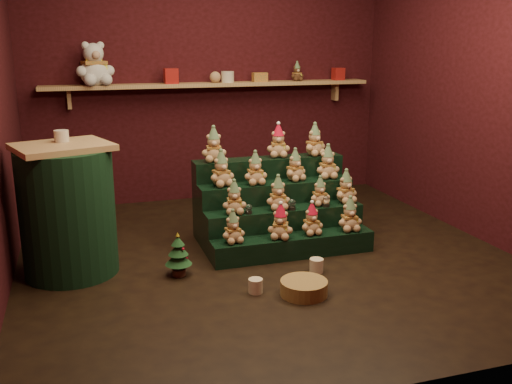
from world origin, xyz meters
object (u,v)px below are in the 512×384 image
object	(u,v)px
mug_left	(256,286)
white_bear	(94,58)
wicker_basket	(304,288)
snow_globe_a	(249,209)
snow_globe_b	(292,204)
side_table	(68,211)
riser_tier_front	(293,246)
snow_globe_c	(326,201)
mug_right	(316,265)
mini_christmas_tree	(178,255)
brown_bear	(297,72)

from	to	relation	value
mug_left	white_bear	distance (m)	3.08
mug_left	wicker_basket	size ratio (longest dim) A/B	0.31
snow_globe_a	snow_globe_b	xyz separation A→B (m)	(0.39, 0.00, 0.01)
snow_globe_a	side_table	xyz separation A→B (m)	(-1.43, 0.04, 0.10)
side_table	wicker_basket	distance (m)	1.88
riser_tier_front	wicker_basket	world-z (taller)	riser_tier_front
snow_globe_b	snow_globe_c	world-z (taller)	same
riser_tier_front	mug_left	size ratio (longest dim) A/B	13.40
riser_tier_front	mug_right	size ratio (longest dim) A/B	12.83
wicker_basket	riser_tier_front	bearing A→B (deg)	74.69
snow_globe_b	wicker_basket	xyz separation A→B (m)	(-0.24, -0.89, -0.35)
mug_right	wicker_basket	bearing A→B (deg)	-125.24
mug_left	white_bear	size ratio (longest dim) A/B	0.19
snow_globe_c	mug_right	distance (m)	0.71
mini_christmas_tree	white_bear	size ratio (longest dim) A/B	0.64
snow_globe_b	brown_bear	bearing A→B (deg)	67.69
mini_christmas_tree	snow_globe_a	bearing A→B (deg)	22.94
mug_right	side_table	bearing A→B (deg)	162.51
snow_globe_c	brown_bear	distance (m)	2.07
side_table	mug_left	size ratio (longest dim) A/B	9.77
mini_christmas_tree	mug_right	world-z (taller)	mini_christmas_tree
mini_christmas_tree	brown_bear	xyz separation A→B (m)	(1.75, 2.03, 1.25)
side_table	brown_bear	xyz separation A→B (m)	(2.54, 1.71, 0.92)
snow_globe_a	mug_left	world-z (taller)	snow_globe_a
mug_left	snow_globe_b	bearing A→B (deg)	53.26
white_bear	snow_globe_a	bearing A→B (deg)	-71.25
riser_tier_front	wicker_basket	bearing A→B (deg)	-105.31
snow_globe_a	mug_right	size ratio (longest dim) A/B	0.76
snow_globe_a	mini_christmas_tree	size ratio (longest dim) A/B	0.24
snow_globe_c	mug_left	world-z (taller)	snow_globe_c
wicker_basket	snow_globe_b	bearing A→B (deg)	74.74
mug_left	wicker_basket	bearing A→B (deg)	-23.15
wicker_basket	mini_christmas_tree	bearing A→B (deg)	142.14
mug_left	white_bear	bearing A→B (deg)	110.25
snow_globe_b	riser_tier_front	bearing A→B (deg)	-105.00
wicker_basket	brown_bear	world-z (taller)	brown_bear
mug_right	brown_bear	size ratio (longest dim) A/B	0.52
snow_globe_b	side_table	bearing A→B (deg)	178.73
snow_globe_b	mug_left	distance (m)	1.00
mini_christmas_tree	side_table	bearing A→B (deg)	158.14
riser_tier_front	mug_left	bearing A→B (deg)	-131.21
white_bear	wicker_basket	bearing A→B (deg)	-78.17
snow_globe_c	mug_right	world-z (taller)	snow_globe_c
mini_christmas_tree	mug_right	distance (m)	1.08
side_table	riser_tier_front	bearing A→B (deg)	-24.92
wicker_basket	white_bear	size ratio (longest dim) A/B	0.62
white_bear	brown_bear	size ratio (longest dim) A/B	2.59
snow_globe_a	wicker_basket	world-z (taller)	snow_globe_a
mug_right	wicker_basket	world-z (taller)	mug_right
mini_christmas_tree	wicker_basket	xyz separation A→B (m)	(0.79, -0.61, -0.12)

